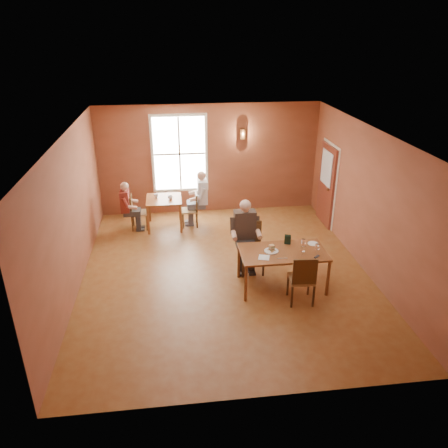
{
  "coord_description": "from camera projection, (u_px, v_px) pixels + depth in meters",
  "views": [
    {
      "loc": [
        -1.02,
        -8.04,
        4.83
      ],
      "look_at": [
        0.0,
        0.2,
        1.05
      ],
      "focal_mm": 35.0,
      "sensor_mm": 36.0,
      "label": 1
    }
  ],
  "objects": [
    {
      "name": "goblet_a",
      "position": [
        303.0,
        243.0,
        8.68
      ],
      "size": [
        0.08,
        0.08,
        0.2
      ],
      "primitive_type": null,
      "rotation": [
        0.0,
        0.0,
        -0.04
      ],
      "color": "white",
      "rests_on": "main_table"
    },
    {
      "name": "wall_left",
      "position": [
        71.0,
        215.0,
        8.42
      ],
      "size": [
        0.04,
        7.0,
        3.0
      ],
      "primitive_type": "cube",
      "color": "brown",
      "rests_on": "ground"
    },
    {
      "name": "knife",
      "position": [
        282.0,
        258.0,
        8.31
      ],
      "size": [
        0.21,
        0.03,
        0.0
      ],
      "primitive_type": "cube",
      "rotation": [
        0.0,
        0.0,
        -0.08
      ],
      "color": "white",
      "rests_on": "main_table"
    },
    {
      "name": "menu_stand",
      "position": [
        288.0,
        240.0,
        8.81
      ],
      "size": [
        0.14,
        0.1,
        0.2
      ],
      "primitive_type": "cube",
      "rotation": [
        0.0,
        0.0,
        -0.36
      ],
      "color": "black",
      "rests_on": "main_table"
    },
    {
      "name": "goblet_b",
      "position": [
        317.0,
        248.0,
        8.46
      ],
      "size": [
        0.09,
        0.09,
        0.21
      ],
      "primitive_type": null,
      "rotation": [
        0.0,
        0.0,
        0.15
      ],
      "color": "white",
      "rests_on": "main_table"
    },
    {
      "name": "chair_diner_main",
      "position": [
        252.0,
        249.0,
        9.2
      ],
      "size": [
        0.48,
        0.48,
        1.08
      ],
      "primitive_type": null,
      "rotation": [
        0.0,
        0.0,
        3.14
      ],
      "color": "brown",
      "rests_on": "ground"
    },
    {
      "name": "sunglasses",
      "position": [
        317.0,
        257.0,
        8.36
      ],
      "size": [
        0.14,
        0.13,
        0.02
      ],
      "primitive_type": "cube",
      "rotation": [
        0.0,
        0.0,
        0.74
      ],
      "color": "black",
      "rests_on": "main_table"
    },
    {
      "name": "side_plate",
      "position": [
        313.0,
        244.0,
        8.86
      ],
      "size": [
        0.23,
        0.23,
        0.02
      ],
      "primitive_type": "cylinder",
      "rotation": [
        0.0,
        0.0,
        -0.15
      ],
      "color": "white",
      "rests_on": "main_table"
    },
    {
      "name": "diner_maroon",
      "position": [
        137.0,
        206.0,
        11.17
      ],
      "size": [
        0.5,
        0.5,
        1.26
      ],
      "primitive_type": null,
      "rotation": [
        0.0,
        0.0,
        -1.57
      ],
      "color": "#53181A",
      "rests_on": "ground"
    },
    {
      "name": "cup_b",
      "position": [
        156.0,
        196.0,
        11.22
      ],
      "size": [
        0.13,
        0.13,
        0.1
      ],
      "primitive_type": "imported",
      "rotation": [
        0.0,
        0.0,
        0.22
      ],
      "color": "white",
      "rests_on": "second_table"
    },
    {
      "name": "wall_front",
      "position": [
        259.0,
        310.0,
        5.6
      ],
      "size": [
        6.0,
        0.04,
        3.0
      ],
      "primitive_type": "cube",
      "color": "brown",
      "rests_on": "ground"
    },
    {
      "name": "second_table",
      "position": [
        165.0,
        213.0,
        11.35
      ],
      "size": [
        0.9,
        0.9,
        0.79
      ],
      "primitive_type": null,
      "color": "brown",
      "rests_on": "ground"
    },
    {
      "name": "door",
      "position": [
        326.0,
        185.0,
        11.35
      ],
      "size": [
        0.12,
        1.04,
        2.1
      ],
      "primitive_type": "cube",
      "color": "maroon",
      "rests_on": "ground"
    },
    {
      "name": "diner_main",
      "position": [
        252.0,
        241.0,
        9.09
      ],
      "size": [
        0.59,
        0.59,
        1.49
      ],
      "primitive_type": null,
      "rotation": [
        0.0,
        0.0,
        3.14
      ],
      "color": "black",
      "rests_on": "ground"
    },
    {
      "name": "diner_white",
      "position": [
        190.0,
        201.0,
        11.3
      ],
      "size": [
        0.56,
        0.56,
        1.4
      ],
      "primitive_type": null,
      "rotation": [
        0.0,
        0.0,
        1.57
      ],
      "color": "white",
      "rests_on": "ground"
    },
    {
      "name": "main_table",
      "position": [
        282.0,
        269.0,
        8.73
      ],
      "size": [
        1.69,
        0.95,
        0.79
      ],
      "primitive_type": null,
      "color": "brown",
      "rests_on": "ground"
    },
    {
      "name": "chair_diner_maroon",
      "position": [
        139.0,
        212.0,
        11.25
      ],
      "size": [
        0.4,
        0.4,
        0.91
      ],
      "primitive_type": null,
      "rotation": [
        0.0,
        0.0,
        -1.57
      ],
      "color": "brown",
      "rests_on": "ground"
    },
    {
      "name": "plate_food",
      "position": [
        271.0,
        251.0,
        8.56
      ],
      "size": [
        0.36,
        0.36,
        0.04
      ],
      "primitive_type": "cylinder",
      "rotation": [
        0.0,
        0.0,
        0.32
      ],
      "color": "white",
      "rests_on": "main_table"
    },
    {
      "name": "napkin",
      "position": [
        264.0,
        257.0,
        8.34
      ],
      "size": [
        0.26,
        0.26,
        0.01
      ],
      "primitive_type": "cube",
      "rotation": [
        0.0,
        0.0,
        -0.29
      ],
      "color": "white",
      "rests_on": "main_table"
    },
    {
      "name": "sandwich",
      "position": [
        272.0,
        248.0,
        8.57
      ],
      "size": [
        0.11,
        0.11,
        0.11
      ],
      "primitive_type": "cube",
      "rotation": [
        0.0,
        0.0,
        0.33
      ],
      "color": "tan",
      "rests_on": "main_table"
    },
    {
      "name": "goblet_c",
      "position": [
        303.0,
        250.0,
        8.37
      ],
      "size": [
        0.11,
        0.11,
        0.21
      ],
      "primitive_type": null,
      "rotation": [
        0.0,
        0.0,
        0.3
      ],
      "color": "silver",
      "rests_on": "main_table"
    },
    {
      "name": "window",
      "position": [
        180.0,
        154.0,
        11.7
      ],
      "size": [
        1.36,
        0.1,
        1.96
      ],
      "primitive_type": "cube",
      "color": "white",
      "rests_on": "wall_back"
    },
    {
      "name": "ceiling",
      "position": [
        225.0,
        133.0,
        8.14
      ],
      "size": [
        6.0,
        7.0,
        0.04
      ],
      "primitive_type": "cube",
      "color": "white",
      "rests_on": "wall_back"
    },
    {
      "name": "ground",
      "position": [
        225.0,
        272.0,
        9.38
      ],
      "size": [
        6.0,
        7.0,
        0.01
      ],
      "primitive_type": "cube",
      "color": "brown",
      "rests_on": "ground"
    },
    {
      "name": "wall_sconce",
      "position": [
        243.0,
        134.0,
        11.64
      ],
      "size": [
        0.16,
        0.16,
        0.28
      ],
      "primitive_type": "cylinder",
      "color": "brown",
      "rests_on": "wall_back"
    },
    {
      "name": "cup_a",
      "position": [
        170.0,
        198.0,
        11.12
      ],
      "size": [
        0.15,
        0.15,
        0.1
      ],
      "primitive_type": "imported",
      "rotation": [
        0.0,
        0.0,
        -0.32
      ],
      "color": "silver",
      "rests_on": "second_table"
    },
    {
      "name": "wall_right",
      "position": [
        368.0,
        201.0,
        9.1
      ],
      "size": [
        0.04,
        7.0,
        3.0
      ],
      "primitive_type": "cube",
      "color": "brown",
      "rests_on": "ground"
    },
    {
      "name": "wall_back",
      "position": [
        209.0,
        159.0,
        11.92
      ],
      "size": [
        6.0,
        0.04,
        3.0
      ],
      "primitive_type": "cube",
      "color": "brown",
      "rests_on": "ground"
    },
    {
      "name": "chair_diner_white",
      "position": [
        190.0,
        210.0,
        11.4
      ],
      "size": [
        0.4,
        0.4,
        0.9
      ],
      "primitive_type": null,
      "rotation": [
        0.0,
        0.0,
        1.57
      ],
      "color": "#3F2315",
      "rests_on": "ground"
    },
    {
      "name": "chair_empty",
      "position": [
        301.0,
        278.0,
        8.2
      ],
      "size": [
        0.48,
        0.48,
        1.02
      ],
      "primitive_type": null,
      "rotation": [
        0.0,
        0.0,
        -0.07
      ],
      "color": "#432412",
      "rests_on": "ground"
    }
  ]
}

